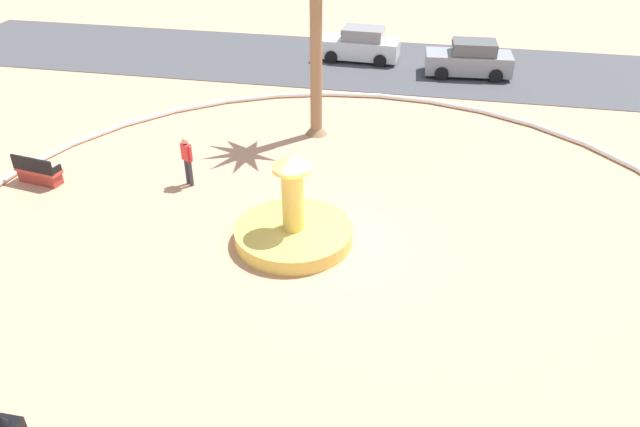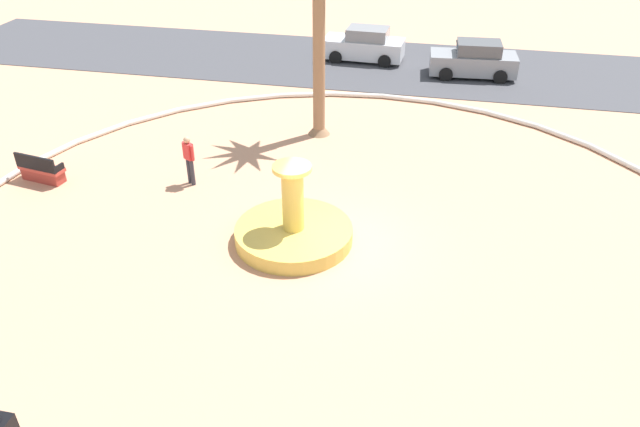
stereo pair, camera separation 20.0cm
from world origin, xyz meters
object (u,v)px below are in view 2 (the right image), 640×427
at_px(fountain, 294,231).
at_px(parked_car_second, 474,60).
at_px(bench_west, 42,172).
at_px(parked_car_leftmost, 364,45).
at_px(person_cyclist_photo, 189,158).

bearing_deg(fountain, parked_car_second, 72.11).
distance_m(bench_west, parked_car_leftmost, 17.15).
relative_size(fountain, parked_car_second, 0.82).
xyz_separation_m(parked_car_leftmost, parked_car_second, (5.42, -1.28, 0.00)).
distance_m(fountain, bench_west, 9.23).
xyz_separation_m(bench_west, parked_car_second, (14.00, 13.56, 0.43)).
bearing_deg(parked_car_second, fountain, -107.89).
bearing_deg(person_cyclist_photo, parked_car_leftmost, 75.42).
height_order(parked_car_leftmost, parked_car_second, same).
distance_m(fountain, parked_car_leftmost, 16.54).
distance_m(bench_west, parked_car_second, 19.50).
distance_m(person_cyclist_photo, parked_car_second, 15.60).
bearing_deg(parked_car_leftmost, person_cyclist_photo, -104.58).
height_order(fountain, bench_west, fountain).
relative_size(parked_car_leftmost, parked_car_second, 0.99).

